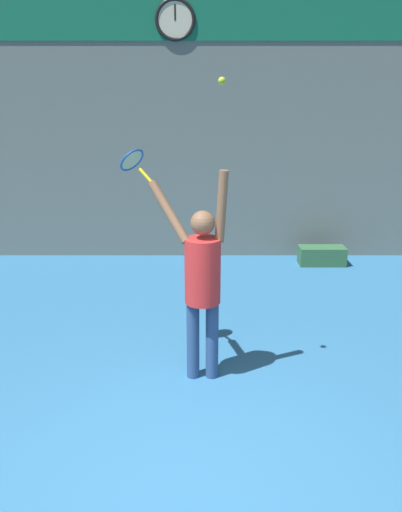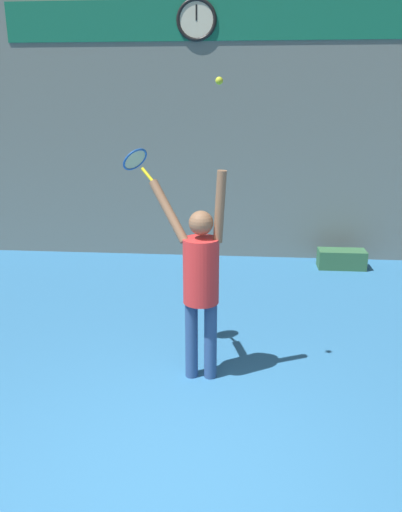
{
  "view_description": "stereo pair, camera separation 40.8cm",
  "coord_description": "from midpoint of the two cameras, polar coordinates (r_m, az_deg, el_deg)",
  "views": [
    {
      "loc": [
        0.1,
        -2.82,
        2.76
      ],
      "look_at": [
        0.12,
        1.78,
        1.32
      ],
      "focal_mm": 35.0,
      "sensor_mm": 36.0,
      "label": 1
    },
    {
      "loc": [
        0.51,
        -2.8,
        2.76
      ],
      "look_at": [
        0.12,
        1.78,
        1.32
      ],
      "focal_mm": 35.0,
      "sensor_mm": 36.0,
      "label": 2
    }
  ],
  "objects": [
    {
      "name": "ground_plane",
      "position": [
        3.95,
        -5.1,
        -27.0
      ],
      "size": [
        18.0,
        18.0,
        0.0
      ],
      "primitive_type": "plane",
      "color": "teal"
    },
    {
      "name": "scoreboard_clock",
      "position": [
        8.91,
        -4.64,
        25.34
      ],
      "size": [
        0.66,
        0.06,
        0.66
      ],
      "color": "beige"
    },
    {
      "name": "equipment_bag",
      "position": [
        8.91,
        12.2,
        0.04
      ],
      "size": [
        0.8,
        0.35,
        0.32
      ],
      "color": "#33663F",
      "rests_on": "ground_plane"
    },
    {
      "name": "back_wall",
      "position": [
        8.89,
        -2.23,
        15.72
      ],
      "size": [
        18.0,
        0.1,
        5.0
      ],
      "color": "slate",
      "rests_on": "ground_plane"
    },
    {
      "name": "tennis_ball",
      "position": [
        4.5,
        -0.53,
        19.39
      ],
      "size": [
        0.07,
        0.07,
        0.07
      ],
      "color": "#CCDB2D"
    },
    {
      "name": "tennis_racket",
      "position": [
        5.13,
        -10.27,
        10.57
      ],
      "size": [
        0.39,
        0.34,
        0.33
      ],
      "color": "yellow"
    },
    {
      "name": "tennis_player",
      "position": [
        4.89,
        -2.46,
        -2.4
      ],
      "size": [
        0.81,
        0.51,
        2.15
      ],
      "color": "#2D4C7F",
      "rests_on": "ground_plane"
    },
    {
      "name": "sponsor_banner",
      "position": [
        8.91,
        -2.37,
        25.38
      ],
      "size": [
        7.03,
        0.02,
        0.63
      ],
      "color": "#146B4C"
    }
  ]
}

